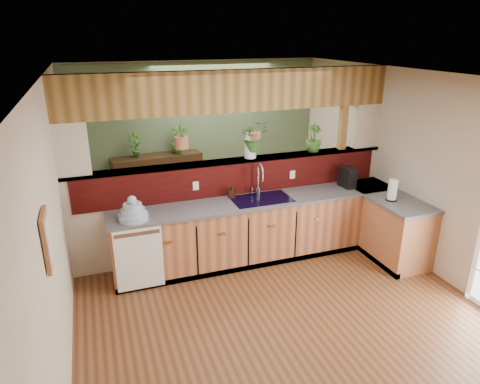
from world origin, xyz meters
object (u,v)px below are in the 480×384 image
object	(u,v)px
soap_dispenser	(232,191)
paper_towel	(392,190)
coffee_maker	(348,178)
shelving_console	(159,183)
glass_jar	(250,145)
faucet	(259,178)
dish_stack	(133,212)

from	to	relation	value
soap_dispenser	paper_towel	xyz separation A→B (m)	(2.01, -0.82, 0.05)
coffee_maker	shelving_console	bearing A→B (deg)	131.44
glass_jar	faucet	bearing A→B (deg)	-76.96
paper_towel	soap_dispenser	bearing A→B (deg)	157.94
coffee_maker	paper_towel	world-z (taller)	paper_towel
paper_towel	glass_jar	bearing A→B (deg)	148.83
shelving_console	soap_dispenser	bearing A→B (deg)	-78.70
soap_dispenser	glass_jar	bearing A→B (deg)	30.63
coffee_maker	paper_towel	distance (m)	0.72
dish_stack	shelving_console	world-z (taller)	dish_stack
dish_stack	paper_towel	bearing A→B (deg)	-8.67
faucet	glass_jar	xyz separation A→B (m)	(-0.05, 0.22, 0.42)
dish_stack	glass_jar	xyz separation A→B (m)	(1.71, 0.50, 0.58)
faucet	glass_jar	bearing A→B (deg)	103.04
paper_towel	dish_stack	bearing A→B (deg)	171.33
soap_dispenser	shelving_console	size ratio (longest dim) A/B	0.12
glass_jar	soap_dispenser	bearing A→B (deg)	-149.37
paper_towel	coffee_maker	bearing A→B (deg)	111.84
dish_stack	faucet	bearing A→B (deg)	9.01
dish_stack	shelving_console	distance (m)	2.54
soap_dispenser	glass_jar	distance (m)	0.70
coffee_maker	shelving_console	world-z (taller)	coffee_maker
shelving_console	glass_jar	bearing A→B (deg)	-68.53
coffee_maker	faucet	bearing A→B (deg)	168.69
dish_stack	paper_towel	distance (m)	3.43
soap_dispenser	faucet	bearing A→B (deg)	-3.02
glass_jar	shelving_console	distance (m)	2.42
paper_towel	glass_jar	world-z (taller)	glass_jar
glass_jar	shelving_console	world-z (taller)	glass_jar
dish_stack	shelving_console	size ratio (longest dim) A/B	0.23
glass_jar	shelving_console	bearing A→B (deg)	118.63
dish_stack	soap_dispenser	distance (m)	1.41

